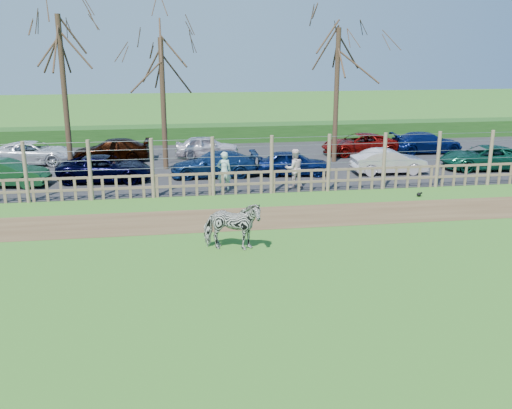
{
  "coord_description": "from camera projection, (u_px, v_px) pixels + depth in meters",
  "views": [
    {
      "loc": [
        -1.69,
        -15.38,
        6.25
      ],
      "look_at": [
        1.0,
        2.5,
        1.1
      ],
      "focal_mm": 40.0,
      "sensor_mm": 36.0,
      "label": 1
    }
  ],
  "objects": [
    {
      "name": "ground",
      "position": [
        235.0,
        265.0,
        16.58
      ],
      "size": [
        120.0,
        120.0,
        0.0
      ],
      "primitive_type": "plane",
      "color": "#5A8F35",
      "rests_on": "ground"
    },
    {
      "name": "car_8",
      "position": [
        33.0,
        153.0,
        30.11
      ],
      "size": [
        4.5,
        2.43,
        1.2
      ],
      "primitive_type": "imported",
      "rotation": [
        0.0,
        0.0,
        1.47
      ],
      "color": "silver",
      "rests_on": "asphalt"
    },
    {
      "name": "car_2",
      "position": [
        106.0,
        168.0,
        26.36
      ],
      "size": [
        4.48,
        2.37,
        1.2
      ],
      "primitive_type": "imported",
      "rotation": [
        0.0,
        0.0,
        1.48
      ],
      "color": "black",
      "rests_on": "asphalt"
    },
    {
      "name": "asphalt",
      "position": [
        204.0,
        164.0,
        30.37
      ],
      "size": [
        44.0,
        13.0,
        0.04
      ],
      "primitive_type": "cube",
      "color": "#232326",
      "rests_on": "ground"
    },
    {
      "name": "car_4",
      "position": [
        293.0,
        163.0,
        27.6
      ],
      "size": [
        3.67,
        1.85,
        1.2
      ],
      "primitive_type": "imported",
      "rotation": [
        0.0,
        0.0,
        1.45
      ],
      "color": "#071344",
      "rests_on": "asphalt"
    },
    {
      "name": "visitor_a",
      "position": [
        224.0,
        171.0,
        24.55
      ],
      "size": [
        0.68,
        0.5,
        1.72
      ],
      "primitive_type": "imported",
      "rotation": [
        0.0,
        0.0,
        3.28
      ],
      "color": "silver",
      "rests_on": "asphalt"
    },
    {
      "name": "car_12",
      "position": [
        359.0,
        144.0,
        32.71
      ],
      "size": [
        4.48,
        2.37,
        1.2
      ],
      "primitive_type": "imported",
      "rotation": [
        0.0,
        0.0,
        4.8
      ],
      "color": "maroon",
      "rests_on": "asphalt"
    },
    {
      "name": "fence",
      "position": [
        213.0,
        177.0,
        23.97
      ],
      "size": [
        30.16,
        0.16,
        2.5
      ],
      "color": "brown",
      "rests_on": "ground"
    },
    {
      "name": "tree_right",
      "position": [
        338.0,
        63.0,
        29.47
      ],
      "size": [
        4.8,
        4.8,
        7.35
      ],
      "color": "#3D2B1E",
      "rests_on": "ground"
    },
    {
      "name": "car_6",
      "position": [
        484.0,
        157.0,
        28.87
      ],
      "size": [
        4.47,
        2.34,
        1.2
      ],
      "primitive_type": "imported",
      "rotation": [
        0.0,
        0.0,
        4.63
      ],
      "color": "#0D4632",
      "rests_on": "asphalt"
    },
    {
      "name": "car_3",
      "position": [
        214.0,
        164.0,
        27.28
      ],
      "size": [
        4.16,
        1.74,
        1.2
      ],
      "primitive_type": "imported",
      "rotation": [
        0.0,
        0.0,
        4.7
      ],
      "color": "#0D234E",
      "rests_on": "asphalt"
    },
    {
      "name": "dirt_strip",
      "position": [
        221.0,
        220.0,
        20.86
      ],
      "size": [
        34.0,
        2.8,
        0.01
      ],
      "primitive_type": "cube",
      "color": "brown",
      "rests_on": "ground"
    },
    {
      "name": "tree_mid",
      "position": [
        162.0,
        72.0,
        27.81
      ],
      "size": [
        4.8,
        4.8,
        6.83
      ],
      "color": "#3D2B1E",
      "rests_on": "ground"
    },
    {
      "name": "visitor_b",
      "position": [
        294.0,
        168.0,
        25.13
      ],
      "size": [
        0.92,
        0.76,
        1.72
      ],
      "primitive_type": "imported",
      "rotation": [
        0.0,
        0.0,
        3.28
      ],
      "color": "silver",
      "rests_on": "asphalt"
    },
    {
      "name": "crow",
      "position": [
        419.0,
        194.0,
        23.97
      ],
      "size": [
        0.24,
        0.18,
        0.2
      ],
      "color": "black",
      "rests_on": "ground"
    },
    {
      "name": "car_1",
      "position": [
        6.0,
        173.0,
        25.39
      ],
      "size": [
        3.78,
        1.76,
        1.2
      ],
      "primitive_type": "imported",
      "rotation": [
        0.0,
        0.0,
        1.43
      ],
      "color": "#164724",
      "rests_on": "asphalt"
    },
    {
      "name": "car_13",
      "position": [
        427.0,
        143.0,
        33.19
      ],
      "size": [
        4.2,
        1.86,
        1.2
      ],
      "primitive_type": "imported",
      "rotation": [
        0.0,
        0.0,
        1.53
      ],
      "color": "#08154B",
      "rests_on": "asphalt"
    },
    {
      "name": "car_9",
      "position": [
        112.0,
        150.0,
        30.84
      ],
      "size": [
        4.2,
        1.85,
        1.2
      ],
      "primitive_type": "imported",
      "rotation": [
        0.0,
        0.0,
        4.67
      ],
      "color": "black",
      "rests_on": "asphalt"
    },
    {
      "name": "zebra",
      "position": [
        232.0,
        226.0,
        17.63
      ],
      "size": [
        2.0,
        1.26,
        1.56
      ],
      "primitive_type": "imported",
      "rotation": [
        0.0,
        0.0,
        1.33
      ],
      "color": "gray",
      "rests_on": "ground"
    },
    {
      "name": "car_10",
      "position": [
        207.0,
        146.0,
        31.96
      ],
      "size": [
        3.53,
        1.44,
        1.2
      ],
      "primitive_type": "imported",
      "rotation": [
        0.0,
        0.0,
        1.56
      ],
      "color": "silver",
      "rests_on": "asphalt"
    },
    {
      "name": "hedge",
      "position": [
        197.0,
        134.0,
        36.88
      ],
      "size": [
        46.0,
        2.0,
        1.1
      ],
      "primitive_type": "cube",
      "color": "#1E4716",
      "rests_on": "ground"
    },
    {
      "name": "car_5",
      "position": [
        389.0,
        161.0,
        27.91
      ],
      "size": [
        3.66,
        1.34,
        1.2
      ],
      "primitive_type": "imported",
      "rotation": [
        0.0,
        0.0,
        1.55
      ],
      "color": "silver",
      "rests_on": "asphalt"
    },
    {
      "name": "tree_left",
      "position": [
        61.0,
        57.0,
        26.01
      ],
      "size": [
        4.8,
        4.8,
        7.88
      ],
      "color": "#3D2B1E",
      "rests_on": "ground"
    }
  ]
}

